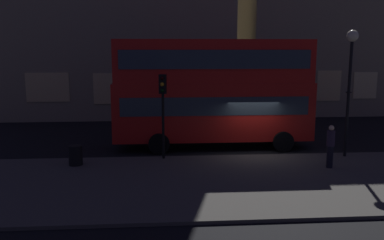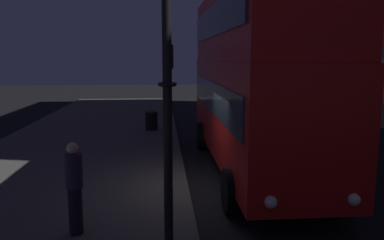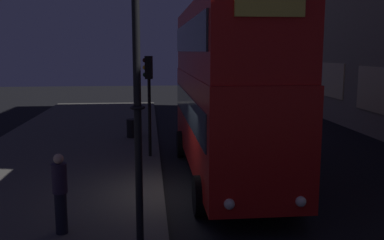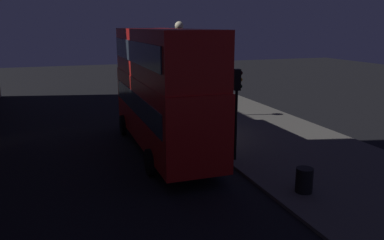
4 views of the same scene
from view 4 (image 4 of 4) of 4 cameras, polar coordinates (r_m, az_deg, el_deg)
ground_plane at (r=20.19m, az=-1.69°, el=-2.51°), size 80.00×80.00×0.00m
sidewalk_slab at (r=21.82m, az=9.21°, el=-1.28°), size 44.00×7.37×0.12m
double_decker_bus at (r=17.40m, az=-4.42°, el=5.22°), size 10.08×2.80×5.49m
traffic_light_near_kerb at (r=15.94m, az=6.60°, el=3.60°), size 0.36×0.38×3.81m
street_lamp at (r=23.64m, az=-1.87°, el=10.69°), size 0.53×0.53×5.75m
pedestrian at (r=23.29m, az=3.41°, el=2.35°), size 0.33×0.33×1.81m
litter_bin at (r=13.84m, az=16.11°, el=-8.46°), size 0.58×0.58×0.85m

